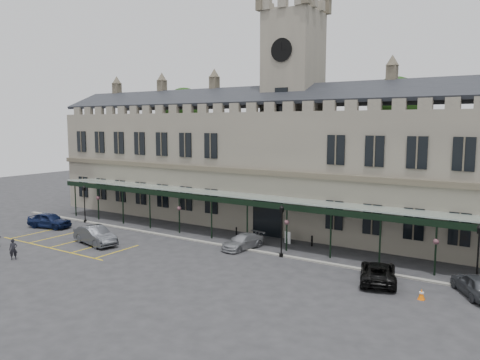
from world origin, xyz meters
The scene contains 21 objects.
ground centered at (0.00, 0.00, 0.00)m, with size 140.00×140.00×0.00m, color #29292B.
station_building centered at (0.00, 15.91, 6.47)m, with size 60.00×10.36×17.30m.
clock_tower centered at (0.00, 16.00, 13.11)m, with size 5.60×5.60×24.80m.
canopy centered at (0.00, 7.46, 2.40)m, with size 50.00×4.10×4.30m.
kerb centered at (0.00, 5.50, 0.06)m, with size 60.00×0.40×0.12m, color gray.
parking_markings centered at (-14.00, -1.50, 0.00)m, with size 16.00×6.00×0.01m, color gold, non-canonical shape.
tree_behind_left centered at (-22.00, 25.00, 12.81)m, with size 6.00×6.00×16.00m.
tree_behind_mid centered at (8.00, 25.00, 12.81)m, with size 6.00×6.00×16.00m.
lamp_post_left centered at (-20.07, 5.37, 2.48)m, with size 0.40×0.40×4.18m.
lamp_post_mid centered at (4.50, 5.31, 2.60)m, with size 0.41×0.41×4.38m.
lamp_post_right centered at (18.90, 5.43, 2.66)m, with size 0.42×0.42×4.49m.
traffic_cone centered at (16.24, 1.78, 0.34)m, with size 0.43×0.43×0.69m.
sign_board centered at (2.97, 9.42, 0.54)m, with size 0.64×0.15×1.10m.
bollard_left centered at (-2.70, 9.50, 0.41)m, with size 0.14×0.14×0.81m, color black.
bollard_right centered at (5.21, 9.77, 0.47)m, with size 0.17×0.17×0.95m, color black.
car_left_a centered at (-21.00, 1.56, 0.80)m, with size 1.90×4.71×1.61m, color #0C1637.
car_left_b centered at (-11.50, -0.36, 0.83)m, with size 1.77×5.07×1.67m, color #36393E.
car_taxi centered at (0.48, 5.70, 0.64)m, with size 1.78×4.39×1.27m, color #929499.
car_van centered at (13.00, 3.52, 0.70)m, with size 2.33×5.05×1.40m, color black.
car_right_a centered at (19.00, 4.30, 0.74)m, with size 1.75×4.36×1.49m, color #36393E.
person_a centered at (-13.20, -7.15, 0.85)m, with size 0.62×0.41×1.70m, color black.
Camera 1 is at (22.04, -27.88, 10.94)m, focal length 35.00 mm.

